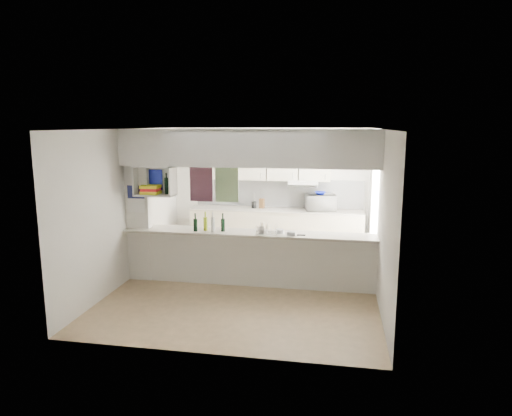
% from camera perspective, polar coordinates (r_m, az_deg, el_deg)
% --- Properties ---
extents(floor, '(4.80, 4.80, 0.00)m').
position_cam_1_polar(floor, '(7.82, -1.02, -9.56)').
color(floor, '#8C7451').
rests_on(floor, ground).
extents(ceiling, '(4.80, 4.80, 0.00)m').
position_cam_1_polar(ceiling, '(7.35, -1.09, 9.85)').
color(ceiling, white).
rests_on(ceiling, wall_back).
extents(wall_back, '(4.20, 0.00, 4.20)m').
position_cam_1_polar(wall_back, '(9.81, 1.66, 2.38)').
color(wall_back, silver).
rests_on(wall_back, floor).
extents(wall_left, '(0.00, 4.80, 4.80)m').
position_cam_1_polar(wall_left, '(8.14, -15.71, 0.33)').
color(wall_left, silver).
rests_on(wall_left, floor).
extents(wall_right, '(0.00, 4.80, 4.80)m').
position_cam_1_polar(wall_right, '(7.37, 15.17, -0.68)').
color(wall_right, silver).
rests_on(wall_right, floor).
extents(servery_partition, '(4.20, 0.50, 2.60)m').
position_cam_1_polar(servery_partition, '(7.46, -2.37, 2.60)').
color(servery_partition, silver).
rests_on(servery_partition, floor).
extents(cubby_shelf, '(0.65, 0.35, 0.50)m').
position_cam_1_polar(cubby_shelf, '(7.81, -12.53, 3.10)').
color(cubby_shelf, white).
rests_on(cubby_shelf, bulkhead).
extents(kitchen_run, '(3.60, 0.63, 2.24)m').
position_cam_1_polar(kitchen_run, '(9.61, 2.36, -0.66)').
color(kitchen_run, beige).
rests_on(kitchen_run, floor).
extents(microwave, '(0.68, 0.53, 0.33)m').
position_cam_1_polar(microwave, '(9.49, 8.06, 0.70)').
color(microwave, white).
rests_on(microwave, bench_top).
extents(bowl, '(0.23, 0.23, 0.06)m').
position_cam_1_polar(bowl, '(9.44, 8.04, 1.85)').
color(bowl, '#0D1998').
rests_on(bowl, microwave).
extents(dish_rack, '(0.39, 0.32, 0.19)m').
position_cam_1_polar(dish_rack, '(7.43, 1.26, -2.61)').
color(dish_rack, silver).
rests_on(dish_rack, breakfast_bar).
extents(cup, '(0.14, 0.14, 0.09)m').
position_cam_1_polar(cup, '(7.43, 0.64, -2.74)').
color(cup, white).
rests_on(cup, dish_rack).
extents(wine_bottles, '(0.52, 0.15, 0.34)m').
position_cam_1_polar(wine_bottles, '(7.61, -5.87, -2.02)').
color(wine_bottles, black).
rests_on(wine_bottles, breakfast_bar).
extents(plastic_tubs, '(0.49, 0.22, 0.07)m').
position_cam_1_polar(plastic_tubs, '(7.40, 3.64, -3.05)').
color(plastic_tubs, silver).
rests_on(plastic_tubs, breakfast_bar).
extents(utensil_jar, '(0.10, 0.10, 0.14)m').
position_cam_1_polar(utensil_jar, '(9.66, -0.26, 0.41)').
color(utensil_jar, black).
rests_on(utensil_jar, bench_top).
extents(knife_block, '(0.12, 0.10, 0.20)m').
position_cam_1_polar(knife_block, '(9.66, 0.73, 0.58)').
color(knife_block, brown).
rests_on(knife_block, bench_top).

